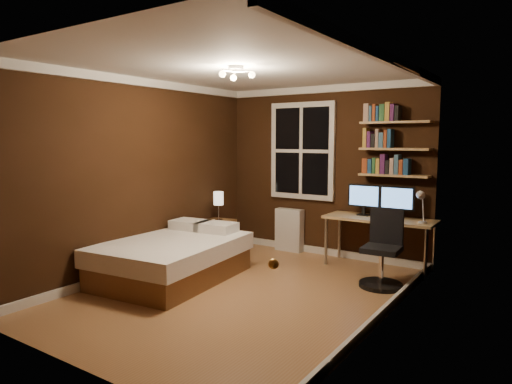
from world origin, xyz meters
The scene contains 24 objects.
floor centered at (0.00, 0.00, 0.00)m, with size 4.20×4.20×0.00m, color #96633C.
wall_back centered at (0.00, 2.10, 1.25)m, with size 3.20×0.04×2.50m, color black.
wall_left centered at (-1.60, 0.00, 1.25)m, with size 0.04×4.20×2.50m, color black.
wall_right centered at (1.60, 0.00, 1.25)m, with size 0.04×4.20×2.50m, color black.
ceiling centered at (0.00, 0.00, 2.50)m, with size 3.20×4.20×0.02m, color white.
window centered at (-0.35, 2.06, 1.55)m, with size 1.06×0.06×1.46m, color silver.
door centered at (1.59, -1.55, 1.02)m, with size 0.03×0.82×2.05m, color black, non-canonical shape.
door_knob centered at (1.55, -1.85, 1.00)m, with size 0.06×0.06×0.06m, color gold.
ceiling_fixture centered at (0.00, -0.10, 2.40)m, with size 0.44×0.44×0.18m, color beige, non-canonical shape.
bookshelf_lower centered at (1.08, 1.98, 1.25)m, with size 0.92×0.22×0.03m, color #9F7D4D.
books_row_lower centered at (1.08, 1.98, 1.38)m, with size 0.60×0.16×0.23m, color #953D1B, non-canonical shape.
bookshelf_middle centered at (1.08, 1.98, 1.60)m, with size 0.92×0.22×0.03m, color #9F7D4D.
books_row_middle centered at (1.08, 1.98, 1.73)m, with size 0.42×0.16×0.23m, color navy, non-canonical shape.
bookshelf_upper centered at (1.08, 1.98, 1.95)m, with size 0.92×0.22×0.03m, color #9F7D4D.
books_row_upper centered at (1.08, 1.98, 2.08)m, with size 0.48×0.16×0.23m, color #24542E, non-canonical shape.
bed centered at (-1.00, -0.07, 0.26)m, with size 1.49×1.94×0.62m.
nightstand centered at (-1.33, 1.25, 0.25)m, with size 0.41×0.41×0.51m, color brown.
bedside_lamp centered at (-1.33, 1.25, 0.73)m, with size 0.15×0.15×0.43m, color beige, non-canonical shape.
radiator centered at (-0.51, 1.98, 0.33)m, with size 0.44×0.15×0.66m, color silver.
desk centered at (0.96, 1.81, 0.63)m, with size 1.45×0.54×0.69m.
monitor_left centered at (0.71, 1.88, 0.90)m, with size 0.45×0.12×0.43m, color black, non-canonical shape.
monitor_right centered at (1.16, 1.88, 0.90)m, with size 0.45×0.12×0.43m, color black, non-canonical shape.
desk_lamp centered at (1.53, 1.65, 0.91)m, with size 0.14×0.32×0.44m, color silver, non-canonical shape.
office_chair centered at (1.25, 1.10, 0.34)m, with size 0.50×0.50×0.91m.
Camera 1 is at (2.92, -4.08, 1.73)m, focal length 32.00 mm.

